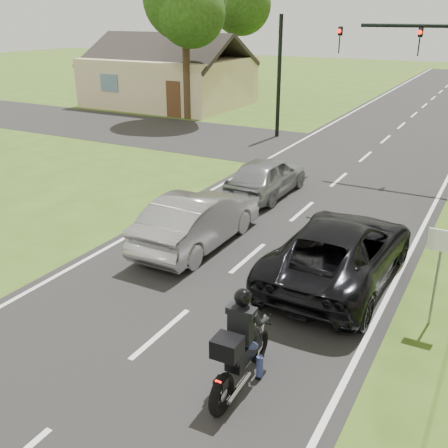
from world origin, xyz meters
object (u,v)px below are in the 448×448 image
Objects in this scene: silver_sedan at (198,220)px; silver_suv at (267,176)px; motorcycle_rider at (240,350)px; dark_suv at (340,250)px; sign_white at (440,255)px.

silver_sedan is 1.11× the size of silver_suv.
silver_sedan is 4.84m from silver_suv.
motorcycle_rider is at bearing 128.10° from silver_sedan.
dark_suv is at bearing 130.79° from silver_suv.
dark_suv is (0.29, 4.67, 0.03)m from motorcycle_rider.
sign_white is (2.28, -1.02, 0.82)m from dark_suv.
motorcycle_rider reaches higher than dark_suv.
motorcycle_rider is at bearing -125.10° from sign_white.
silver_suv is 1.94× the size of sign_white.
motorcycle_rider is 1.04× the size of sign_white.
motorcycle_rider is at bearing 112.69° from silver_suv.
dark_suv is 2.63m from sign_white.
motorcycle_rider is 0.40× the size of dark_suv.
sign_white reaches higher than silver_suv.
sign_white reaches higher than silver_sedan.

